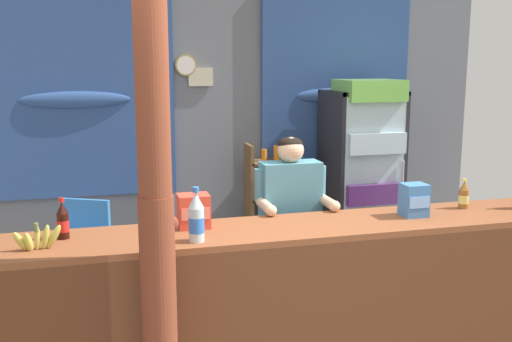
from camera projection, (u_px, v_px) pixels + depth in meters
name	position (u px, v px, depth m)	size (l,w,h in m)	color
ground_plane	(255.00, 325.00, 4.58)	(7.77, 7.77, 0.00)	slate
back_wall_curtained	(209.00, 119.00, 5.95)	(5.78, 0.22, 2.78)	slate
stall_counter	(288.00, 289.00, 3.70)	(4.04, 0.59, 0.98)	brown
timber_post	(156.00, 206.00, 3.07)	(0.21, 0.19, 2.66)	brown
drink_fridge	(362.00, 163.00, 5.92)	(0.70, 0.70, 1.83)	#232328
bottle_shelf_rack	(270.00, 200.00, 5.94)	(0.48, 0.28, 1.21)	brown
plastic_lawn_chair	(81.00, 245.00, 4.96)	(0.59, 0.59, 0.86)	#3884D6
shopkeeper	(290.00, 211.00, 4.31)	(0.54, 0.42, 1.48)	#28282D
soda_bottle_water	(196.00, 219.00, 3.42)	(0.09, 0.09, 0.32)	silver
soda_bottle_iced_tea	(464.00, 196.00, 4.19)	(0.07, 0.07, 0.21)	brown
soda_bottle_cola	(63.00, 221.00, 3.48)	(0.07, 0.07, 0.25)	black
snack_box_biscuit	(414.00, 200.00, 3.98)	(0.16, 0.15, 0.22)	#3D75B7
snack_box_crackers	(194.00, 211.00, 3.71)	(0.20, 0.16, 0.21)	#E5422D
banana_bunch	(39.00, 238.00, 3.28)	(0.28, 0.06, 0.16)	#CCC14C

